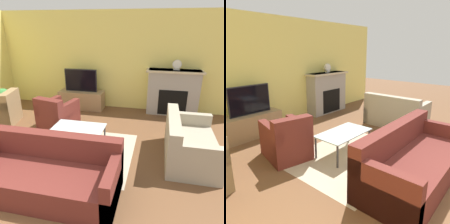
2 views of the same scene
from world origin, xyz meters
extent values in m
cube|color=#EADB72|center=(0.00, 4.96, 1.35)|extent=(8.93, 0.06, 2.70)
cube|color=#B7A88E|center=(0.16, 2.34, 0.00)|extent=(2.23, 1.80, 0.00)
cube|color=#9E9993|center=(2.05, 4.74, 0.61)|extent=(1.34, 0.38, 1.23)
cube|color=black|center=(2.05, 4.54, 0.38)|extent=(0.74, 0.01, 0.69)
cube|color=beige|center=(2.05, 4.71, 1.20)|extent=(1.46, 0.44, 0.05)
cube|color=#997A56|center=(-0.53, 4.62, 0.26)|extent=(1.29, 0.46, 0.53)
cube|color=#232328|center=(-0.53, 4.62, 0.85)|extent=(0.94, 0.05, 0.64)
cube|color=black|center=(-0.53, 4.59, 0.85)|extent=(0.90, 0.01, 0.60)
cube|color=#5B231E|center=(0.16, 1.15, 0.21)|extent=(2.14, 0.91, 0.42)
cube|color=#5B231E|center=(0.16, 1.50, 0.62)|extent=(2.14, 0.20, 0.40)
cube|color=#5B231E|center=(1.16, 1.15, 0.33)|extent=(0.14, 0.91, 0.66)
cube|color=#9E937F|center=(2.32, 2.53, 0.21)|extent=(0.88, 1.45, 0.42)
cube|color=#9E937F|center=(1.98, 2.53, 0.62)|extent=(0.20, 1.45, 0.40)
cube|color=#9E937F|center=(2.32, 1.88, 0.33)|extent=(0.88, 0.14, 0.66)
cube|color=#9E937F|center=(2.32, 3.19, 0.33)|extent=(0.88, 0.14, 0.66)
cube|color=#8C704C|center=(-1.89, 3.27, 0.62)|extent=(0.34, 0.74, 0.40)
cube|color=#8C704C|center=(-2.29, 3.49, 0.33)|extent=(0.89, 0.32, 0.66)
cube|color=#5B231E|center=(-0.62, 3.25, 0.21)|extent=(0.85, 0.97, 0.42)
cube|color=#5B231E|center=(-0.69, 2.94, 0.62)|extent=(0.71, 0.34, 0.40)
cube|color=#5B231E|center=(-0.35, 3.19, 0.33)|extent=(0.32, 0.85, 0.66)
cube|color=#5B231E|center=(-0.88, 3.31, 0.33)|extent=(0.32, 0.85, 0.66)
cylinder|color=#333338|center=(-0.32, 2.27, 0.20)|extent=(0.04, 0.04, 0.41)
cylinder|color=#333338|center=(0.63, 2.27, 0.20)|extent=(0.04, 0.04, 0.41)
cylinder|color=#333338|center=(-0.32, 2.79, 0.20)|extent=(0.04, 0.04, 0.41)
cylinder|color=#333338|center=(0.63, 2.79, 0.20)|extent=(0.04, 0.04, 0.41)
cube|color=silver|center=(0.16, 2.53, 0.42)|extent=(1.03, 0.60, 0.02)
cylinder|color=beige|center=(-2.47, 3.76, 0.10)|extent=(0.30, 0.30, 0.21)
cylinder|color=#4C3823|center=(-2.47, 3.76, 0.27)|extent=(0.03, 0.03, 0.13)
sphere|color=#387F3D|center=(-2.47, 3.76, 0.51)|extent=(0.42, 0.42, 0.42)
cube|color=beige|center=(2.08, 4.74, 1.24)|extent=(0.16, 0.07, 0.03)
cylinder|color=beige|center=(2.08, 4.74, 1.37)|extent=(0.23, 0.07, 0.23)
cylinder|color=white|center=(2.08, 4.70, 1.37)|extent=(0.19, 0.00, 0.19)
camera|label=1|loc=(1.66, -1.15, 2.35)|focal=35.00mm
camera|label=2|loc=(-2.78, 0.14, 1.91)|focal=35.00mm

